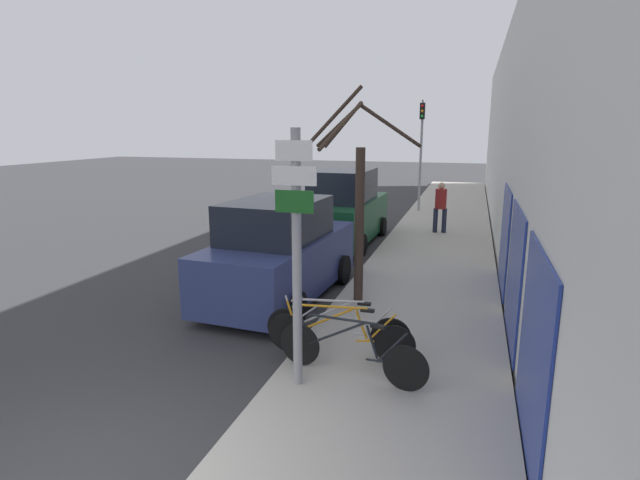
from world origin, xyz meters
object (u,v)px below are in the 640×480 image
object	(u,v)px
signpost	(296,251)
bicycle_2	(337,328)
bicycle_0	(350,352)
street_tree	(357,198)
parked_car_1	(344,210)
pedestrian_near	(441,204)
bicycle_1	(340,335)
parked_car_0	(280,254)
traffic_light	(421,141)

from	to	relation	value
signpost	bicycle_2	bearing A→B (deg)	77.59
bicycle_0	street_tree	distance (m)	3.64
parked_car_1	pedestrian_near	distance (m)	3.32
bicycle_1	bicycle_2	size ratio (longest dim) A/B	0.99
bicycle_1	bicycle_0	bearing A→B (deg)	-152.24
bicycle_2	pedestrian_near	size ratio (longest dim) A/B	1.37
signpost	bicycle_0	world-z (taller)	signpost
signpost	bicycle_1	world-z (taller)	signpost
bicycle_2	parked_car_0	size ratio (longest dim) A/B	0.50
parked_car_0	street_tree	xyz separation A→B (m)	(1.64, -0.04, 1.24)
bicycle_0	parked_car_1	xyz separation A→B (m)	(-2.30, 8.66, 0.51)
bicycle_1	bicycle_2	distance (m)	0.24
street_tree	parked_car_1	bearing A→B (deg)	106.61
street_tree	traffic_light	world-z (taller)	traffic_light
bicycle_2	street_tree	distance (m)	2.96
bicycle_0	pedestrian_near	xyz separation A→B (m)	(0.50, 10.45, 0.58)
bicycle_1	parked_car_0	bearing A→B (deg)	35.98
traffic_light	parked_car_0	bearing A→B (deg)	-98.08
pedestrian_near	traffic_light	world-z (taller)	traffic_light
signpost	traffic_light	xyz separation A→B (m)	(-0.02, 15.20, 1.05)
pedestrian_near	bicycle_0	bearing A→B (deg)	81.28
bicycle_1	parked_car_0	size ratio (longest dim) A/B	0.49
street_tree	traffic_light	distance (m)	11.68
bicycle_1	parked_car_1	distance (m)	8.39
bicycle_0	signpost	bearing A→B (deg)	131.53
bicycle_0	parked_car_1	distance (m)	8.97
bicycle_2	traffic_light	bearing A→B (deg)	-1.65
parked_car_1	pedestrian_near	xyz separation A→B (m)	(2.80, 1.79, 0.07)
bicycle_0	parked_car_0	size ratio (longest dim) A/B	0.48
street_tree	bicycle_2	bearing A→B (deg)	-83.56
pedestrian_near	street_tree	size ratio (longest dim) A/B	0.40
bicycle_0	traffic_light	world-z (taller)	traffic_light
parked_car_0	traffic_light	world-z (taller)	traffic_light
parked_car_1	traffic_light	distance (m)	6.68
bicycle_2	street_tree	xyz separation A→B (m)	(-0.27, 2.42, 1.68)
bicycle_2	bicycle_0	bearing A→B (deg)	-155.36
parked_car_1	street_tree	distance (m)	5.85
bicycle_0	traffic_light	xyz separation A→B (m)	(-0.65, 14.82, 2.51)
parked_car_1	pedestrian_near	size ratio (longest dim) A/B	2.81
signpost	parked_car_0	world-z (taller)	signpost
signpost	parked_car_0	distance (m)	4.09
signpost	pedestrian_near	distance (m)	10.92
bicycle_1	bicycle_2	xyz separation A→B (m)	(-0.10, 0.22, 0.00)
bicycle_0	street_tree	size ratio (longest dim) A/B	0.53
bicycle_1	parked_car_0	distance (m)	3.39
bicycle_0	bicycle_2	world-z (taller)	bicycle_0
bicycle_1	street_tree	bearing A→B (deg)	7.09
traffic_light	parked_car_1	bearing A→B (deg)	-104.95
bicycle_2	parked_car_0	world-z (taller)	parked_car_0
bicycle_0	bicycle_2	bearing A→B (deg)	38.03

